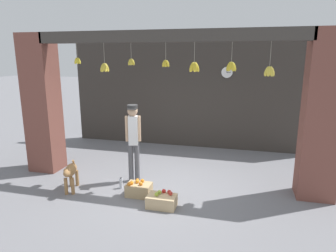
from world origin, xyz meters
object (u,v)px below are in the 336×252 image
object	(u,v)px
shopkeeper	(133,136)
wall_clock	(227,72)
water_bottle	(121,183)
fruit_crate_oranges	(139,189)
dog	(71,172)
fruit_crate_apples	(162,201)

from	to	relation	value
shopkeeper	wall_clock	world-z (taller)	wall_clock
water_bottle	wall_clock	bearing A→B (deg)	60.17
wall_clock	fruit_crate_oranges	bearing A→B (deg)	-111.97
water_bottle	wall_clock	xyz separation A→B (m)	(1.94, 3.39, 2.20)
dog	shopkeeper	size ratio (longest dim) A/B	0.45
fruit_crate_apples	water_bottle	distance (m)	1.21
fruit_crate_oranges	wall_clock	xyz separation A→B (m)	(1.46, 3.61, 2.18)
shopkeeper	water_bottle	bearing A→B (deg)	57.72
fruit_crate_oranges	wall_clock	bearing A→B (deg)	68.03
shopkeeper	wall_clock	xyz separation A→B (m)	(1.81, 2.94, 1.26)
fruit_crate_oranges	water_bottle	world-z (taller)	fruit_crate_oranges
fruit_crate_oranges	fruit_crate_apples	world-z (taller)	fruit_crate_oranges
wall_clock	water_bottle	bearing A→B (deg)	-119.83
fruit_crate_apples	water_bottle	world-z (taller)	fruit_crate_apples
shopkeeper	dog	bearing A→B (deg)	20.74
water_bottle	wall_clock	size ratio (longest dim) A/B	0.72
dog	fruit_crate_oranges	size ratio (longest dim) A/B	1.59
fruit_crate_oranges	water_bottle	bearing A→B (deg)	155.02
dog	fruit_crate_apples	distance (m)	2.07
shopkeeper	water_bottle	distance (m)	1.05
shopkeeper	fruit_crate_oranges	distance (m)	1.19
shopkeeper	fruit_crate_apples	xyz separation A→B (m)	(0.93, -1.02, -0.93)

